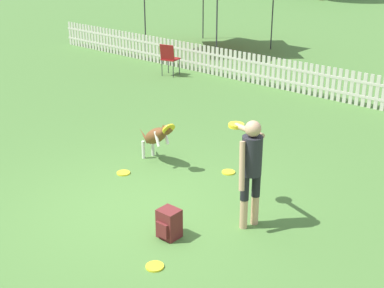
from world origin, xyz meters
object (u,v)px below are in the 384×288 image
(frisbee_near_dog, at_px, (228,172))
(frisbee_midfield, at_px, (123,173))
(handler_person, at_px, (250,162))
(frisbee_near_handler, at_px, (155,266))
(leaping_dog, at_px, (156,136))
(folding_chair_center, at_px, (169,57))
(backpack_on_grass, at_px, (169,224))

(frisbee_near_dog, relative_size, frisbee_midfield, 1.00)
(handler_person, xyz_separation_m, frisbee_near_handler, (-0.27, -1.60, -0.96))
(handler_person, xyz_separation_m, frisbee_near_dog, (-1.24, 1.19, -0.96))
(leaping_dog, height_order, frisbee_near_dog, leaping_dog)
(frisbee_near_dog, bearing_deg, leaping_dog, -157.63)
(leaping_dog, bearing_deg, folding_chair_center, -123.16)
(frisbee_midfield, xyz_separation_m, folding_chair_center, (-3.84, 5.28, 0.54))
(folding_chair_center, bearing_deg, backpack_on_grass, 119.51)
(leaping_dog, bearing_deg, handler_person, 90.16)
(handler_person, height_order, folding_chair_center, handler_person)
(handler_person, distance_m, folding_chair_center, 8.33)
(leaping_dog, xyz_separation_m, folding_chair_center, (-3.97, 4.58, 0.03))
(leaping_dog, distance_m, folding_chair_center, 6.06)
(frisbee_near_dog, relative_size, folding_chair_center, 0.25)
(handler_person, relative_size, backpack_on_grass, 3.79)
(leaping_dog, height_order, frisbee_near_handler, leaping_dog)
(backpack_on_grass, bearing_deg, leaping_dog, 137.86)
(frisbee_near_dog, bearing_deg, handler_person, -43.86)
(handler_person, height_order, frisbee_near_handler, handler_person)
(frisbee_midfield, xyz_separation_m, backpack_on_grass, (1.97, -0.97, 0.19))
(handler_person, relative_size, frisbee_near_dog, 6.84)
(handler_person, height_order, leaping_dog, handler_person)
(leaping_dog, height_order, frisbee_midfield, leaping_dog)
(frisbee_near_dog, height_order, frisbee_midfield, same)
(frisbee_midfield, bearing_deg, handler_person, 0.05)
(frisbee_near_handler, xyz_separation_m, frisbee_near_dog, (-0.97, 2.79, 0.00))
(leaping_dog, bearing_deg, frisbee_midfield, 5.42)
(frisbee_near_handler, xyz_separation_m, folding_chair_center, (-6.15, 6.88, 0.54))
(handler_person, bearing_deg, frisbee_midfield, 105.98)
(folding_chair_center, bearing_deg, frisbee_near_dog, 128.38)
(handler_person, height_order, frisbee_midfield, handler_person)
(frisbee_near_dog, relative_size, backpack_on_grass, 0.55)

